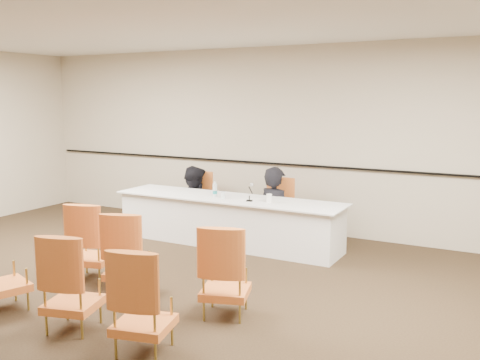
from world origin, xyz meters
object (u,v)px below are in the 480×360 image
at_px(aud_chair_front_right, 225,270).
at_px(aud_chair_front_mid, 128,253).
at_px(panelist_main_chair, 275,210).
at_px(drinking_glass, 223,195).
at_px(panelist_main, 275,221).
at_px(aud_chair_front_left, 92,240).
at_px(panel_table, 228,221).
at_px(aud_chair_back_right, 143,300).
at_px(coffee_cup, 269,198).
at_px(panelist_second, 195,213).
at_px(aud_chair_back_mid, 72,281).
at_px(water_bottle, 215,189).
at_px(aud_chair_back_left, 2,266).
at_px(panelist_second_chair, 194,201).
at_px(microphone, 249,193).

bearing_deg(aud_chair_front_right, aud_chair_front_mid, 161.72).
relative_size(panelist_main_chair, drinking_glass, 9.50).
bearing_deg(panelist_main, aud_chair_front_right, 124.52).
bearing_deg(aud_chair_front_left, panel_table, 56.44).
bearing_deg(aud_chair_front_right, aud_chair_back_right, -119.94).
xyz_separation_m(coffee_cup, aud_chair_back_right, (0.36, -3.25, -0.30)).
xyz_separation_m(panel_table, coffee_cup, (0.72, -0.09, 0.42)).
xyz_separation_m(panelist_second, aud_chair_front_left, (0.27, -2.67, 0.21)).
height_order(panelist_main_chair, panelist_second, panelist_second).
height_order(drinking_glass, aud_chair_back_mid, aud_chair_back_mid).
xyz_separation_m(panelist_second, drinking_glass, (0.93, -0.64, 0.50)).
distance_m(panelist_second, water_bottle, 1.10).
bearing_deg(aud_chair_back_right, aud_chair_front_left, 131.82).
bearing_deg(aud_chair_front_mid, aud_chair_back_left, -149.88).
height_order(water_bottle, aud_chair_front_right, aud_chair_front_right).
bearing_deg(aud_chair_back_right, aud_chair_back_left, 164.99).
distance_m(panelist_second_chair, microphone, 1.57).
relative_size(coffee_cup, aud_chair_back_left, 0.13).
bearing_deg(panelist_main_chair, aud_chair_back_left, -108.85).
height_order(panel_table, aud_chair_front_left, aud_chair_front_left).
bearing_deg(water_bottle, aud_chair_back_right, -68.83).
xyz_separation_m(panelist_main, panelist_second, (-1.47, 0.00, -0.03)).
bearing_deg(water_bottle, aud_chair_front_mid, -83.77).
distance_m(microphone, aud_chair_front_mid, 2.26).
height_order(panelist_second_chair, coffee_cup, panelist_second_chair).
distance_m(panelist_second, drinking_glass, 1.24).
bearing_deg(aud_chair_back_mid, aud_chair_front_right, 25.82).
bearing_deg(aud_chair_back_right, microphone, 87.98).
height_order(coffee_cup, aud_chair_back_right, aud_chair_back_right).
height_order(panelist_main, coffee_cup, panelist_main).
xyz_separation_m(panelist_main_chair, drinking_glass, (-0.54, -0.64, 0.29)).
bearing_deg(coffee_cup, aud_chair_front_left, -124.42).
height_order(panel_table, aud_chair_back_mid, aud_chair_back_mid).
xyz_separation_m(panelist_main_chair, aud_chair_back_right, (0.56, -3.88, 0.00)).
bearing_deg(coffee_cup, aud_chair_back_mid, -99.26).
bearing_deg(coffee_cup, panelist_main_chair, 107.36).
relative_size(panelist_main_chair, microphone, 3.81).
height_order(panelist_main_chair, aud_chair_back_right, same).
distance_m(panelist_second, aud_chair_back_right, 4.39).
bearing_deg(aud_chair_back_left, panelist_main_chair, 90.56).
bearing_deg(panel_table, aud_chair_front_mid, -88.66).
height_order(panelist_main_chair, panelist_second_chair, same).
distance_m(aud_chair_front_right, aud_chair_back_left, 2.30).
relative_size(panel_table, aud_chair_back_left, 3.75).
height_order(panelist_second, aud_chair_front_right, panelist_second).
height_order(panel_table, panelist_second_chair, panelist_second_chair).
height_order(drinking_glass, aud_chair_back_right, aud_chair_back_right).
bearing_deg(aud_chair_front_right, aud_chair_back_left, -172.98).
xyz_separation_m(panel_table, aud_chair_back_mid, (0.20, -3.29, 0.12)).
xyz_separation_m(panelist_main, panelist_main_chair, (-0.00, 0.00, 0.18)).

